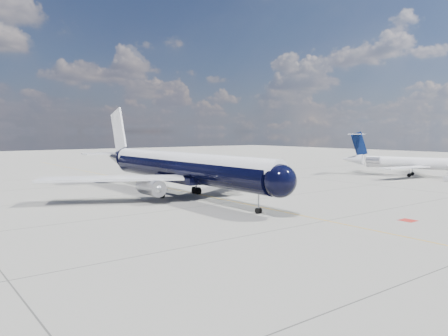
{
  "coord_description": "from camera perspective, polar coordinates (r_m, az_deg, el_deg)",
  "views": [
    {
      "loc": [
        -35.2,
        -33.9,
        9.16
      ],
      "look_at": [
        2.02,
        15.17,
        4.0
      ],
      "focal_mm": 35.0,
      "sensor_mm": 36.0,
      "label": 1
    }
  ],
  "objects": [
    {
      "name": "main_airliner",
      "position": [
        62.2,
        -5.9,
        0.16
      ],
      "size": [
        38.19,
        46.34,
        13.42
      ],
      "rotation": [
        0.0,
        0.0,
        0.0
      ],
      "color": "black",
      "rests_on": "ground"
    },
    {
      "name": "regional_jet",
      "position": [
        97.14,
        22.74,
        0.72
      ],
      "size": [
        22.29,
        26.3,
        9.19
      ],
      "rotation": [
        0.0,
        0.0,
        0.34
      ],
      "color": "silver",
      "rests_on": "ground"
    },
    {
      "name": "ground",
      "position": [
        73.53,
        -8.27,
        -2.42
      ],
      "size": [
        320.0,
        320.0,
        0.0
      ],
      "primitive_type": "plane",
      "color": "gray",
      "rests_on": "ground"
    },
    {
      "name": "red_marking",
      "position": [
        49.19,
        22.9,
        -6.32
      ],
      "size": [
        1.6,
        1.6,
        0.01
      ],
      "primitive_type": "cube",
      "color": "maroon",
      "rests_on": "ground"
    },
    {
      "name": "taxiway_centerline",
      "position": [
        69.23,
        -6.27,
        -2.84
      ],
      "size": [
        0.16,
        160.0,
        0.01
      ],
      "primitive_type": "cube",
      "color": "#DE9D0B",
      "rests_on": "ground"
    }
  ]
}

